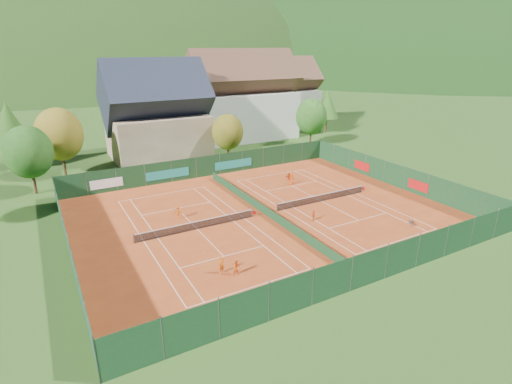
% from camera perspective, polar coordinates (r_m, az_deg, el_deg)
% --- Properties ---
extents(ground, '(600.00, 600.00, 0.00)m').
position_cam_1_polar(ground, '(44.59, 1.26, -3.21)').
color(ground, '#274B17').
rests_on(ground, ground).
extents(clay_pad, '(40.00, 32.00, 0.01)m').
position_cam_1_polar(clay_pad, '(44.58, 1.26, -3.18)').
color(clay_pad, '#A23C17').
rests_on(clay_pad, ground).
extents(court_markings_left, '(11.03, 23.83, 0.00)m').
position_cam_1_polar(court_markings_left, '(41.45, -8.36, -5.29)').
color(court_markings_left, white).
rests_on(court_markings_left, ground).
extents(court_markings_right, '(11.03, 23.83, 0.00)m').
position_cam_1_polar(court_markings_right, '(48.83, 9.38, -1.31)').
color(court_markings_right, white).
rests_on(court_markings_right, ground).
extents(tennis_net_left, '(13.30, 0.10, 1.02)m').
position_cam_1_polar(tennis_net_left, '(41.29, -8.20, -4.62)').
color(tennis_net_left, '#59595B').
rests_on(tennis_net_left, ground).
extents(tennis_net_right, '(13.30, 0.10, 1.02)m').
position_cam_1_polar(tennis_net_right, '(48.75, 9.56, -0.74)').
color(tennis_net_right, '#59595B').
rests_on(tennis_net_right, ground).
extents(court_divider, '(0.03, 28.80, 1.00)m').
position_cam_1_polar(court_divider, '(44.39, 1.26, -2.60)').
color(court_divider, '#14371C').
rests_on(court_divider, ground).
extents(fence_north, '(40.00, 0.10, 3.00)m').
position_cam_1_polar(fence_north, '(57.46, -7.24, 3.64)').
color(fence_north, '#133519').
rests_on(fence_north, ground).
extents(fence_south, '(40.00, 0.04, 3.00)m').
position_cam_1_polar(fence_south, '(32.65, 15.89, -10.41)').
color(fence_south, '#13361B').
rests_on(fence_south, ground).
extents(fence_west, '(0.04, 32.00, 3.00)m').
position_cam_1_polar(fence_west, '(38.78, -25.32, -6.59)').
color(fence_west, '#143923').
rests_on(fence_west, ground).
extents(fence_east, '(0.09, 32.00, 3.00)m').
position_cam_1_polar(fence_east, '(56.34, 19.08, 2.34)').
color(fence_east, '#14381C').
rests_on(fence_east, ground).
extents(chalet, '(16.20, 12.00, 16.00)m').
position_cam_1_polar(chalet, '(68.52, -13.99, 10.32)').
color(chalet, tan).
rests_on(chalet, ground).
extents(hotel_block_a, '(21.60, 11.00, 17.25)m').
position_cam_1_polar(hotel_block_a, '(80.84, -1.92, 12.87)').
color(hotel_block_a, silver).
rests_on(hotel_block_a, ground).
extents(hotel_block_b, '(17.28, 10.00, 15.50)m').
position_cam_1_polar(hotel_block_b, '(94.78, 3.53, 13.46)').
color(hotel_block_b, silver).
rests_on(hotel_block_b, ground).
extents(tree_west_front, '(5.72, 5.72, 8.69)m').
position_cam_1_polar(tree_west_front, '(56.59, -29.77, 4.97)').
color(tree_west_front, '#4A301A').
rests_on(tree_west_front, ground).
extents(tree_west_mid, '(6.44, 6.44, 9.78)m').
position_cam_1_polar(tree_west_mid, '(62.38, -26.32, 7.39)').
color(tree_west_mid, '#432D18').
rests_on(tree_west_mid, ground).
extents(tree_west_back, '(5.60, 5.60, 10.00)m').
position_cam_1_polar(tree_west_back, '(70.16, -31.78, 8.23)').
color(tree_west_back, '#4C371B').
rests_on(tree_west_back, ground).
extents(tree_center, '(5.01, 5.01, 7.60)m').
position_cam_1_polar(tree_center, '(64.52, -4.07, 8.55)').
color(tree_center, '#4D2C1B').
rests_on(tree_center, ground).
extents(tree_east_front, '(5.72, 5.72, 8.69)m').
position_cam_1_polar(tree_east_front, '(75.29, 7.92, 10.62)').
color(tree_east_front, '#4C2C1B').
rests_on(tree_east_front, ground).
extents(tree_east_mid, '(5.04, 5.04, 9.00)m').
position_cam_1_polar(tree_east_mid, '(87.52, 10.12, 12.27)').
color(tree_east_mid, '#4A331A').
rests_on(tree_east_mid, ground).
extents(tree_east_back, '(7.15, 7.15, 10.86)m').
position_cam_1_polar(tree_east_back, '(89.28, 2.72, 13.14)').
color(tree_east_back, '#463119').
rests_on(tree_east_back, ground).
extents(mountain_backdrop, '(820.00, 530.00, 242.00)m').
position_cam_1_polar(mountain_backdrop, '(279.15, -18.56, 7.32)').
color(mountain_backdrop, black).
rests_on(mountain_backdrop, ground).
extents(ball_hopper, '(0.34, 0.34, 0.80)m').
position_cam_1_polar(ball_hopper, '(44.29, 21.30, -4.04)').
color(ball_hopper, slate).
rests_on(ball_hopper, ground).
extents(loose_ball_0, '(0.07, 0.07, 0.07)m').
position_cam_1_polar(loose_ball_0, '(36.91, -7.50, -8.59)').
color(loose_ball_0, '#CCD833').
rests_on(loose_ball_0, ground).
extents(loose_ball_1, '(0.07, 0.07, 0.07)m').
position_cam_1_polar(loose_ball_1, '(38.76, 13.10, -7.49)').
color(loose_ball_1, '#CCD833').
rests_on(loose_ball_1, ground).
extents(loose_ball_2, '(0.07, 0.07, 0.07)m').
position_cam_1_polar(loose_ball_2, '(48.13, -2.10, -1.34)').
color(loose_ball_2, '#CCD833').
rests_on(loose_ball_2, ground).
extents(player_left_near, '(0.64, 0.51, 1.54)m').
position_cam_1_polar(player_left_near, '(33.39, -4.96, -10.35)').
color(player_left_near, orange).
rests_on(player_left_near, ground).
extents(player_left_mid, '(0.73, 0.59, 1.42)m').
position_cam_1_polar(player_left_mid, '(33.08, -2.75, -10.73)').
color(player_left_mid, '#E05C13').
rests_on(player_left_mid, ground).
extents(player_left_far, '(1.14, 0.84, 1.57)m').
position_cam_1_polar(player_left_far, '(43.94, -11.13, -2.84)').
color(player_left_far, '#D55612').
rests_on(player_left_far, ground).
extents(player_right_near, '(0.71, 0.69, 1.19)m').
position_cam_1_polar(player_right_near, '(43.22, 8.21, -3.33)').
color(player_right_near, '#E24A14').
rests_on(player_right_near, ground).
extents(player_right_far_a, '(0.85, 0.66, 1.55)m').
position_cam_1_polar(player_right_far_a, '(54.02, 5.10, 1.87)').
color(player_right_far_a, '#D44F12').
rests_on(player_right_far_a, ground).
extents(player_right_far_b, '(1.18, 0.41, 1.26)m').
position_cam_1_polar(player_right_far_b, '(55.39, 4.70, 2.19)').
color(player_right_far_b, '#D24312').
rests_on(player_right_far_b, ground).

